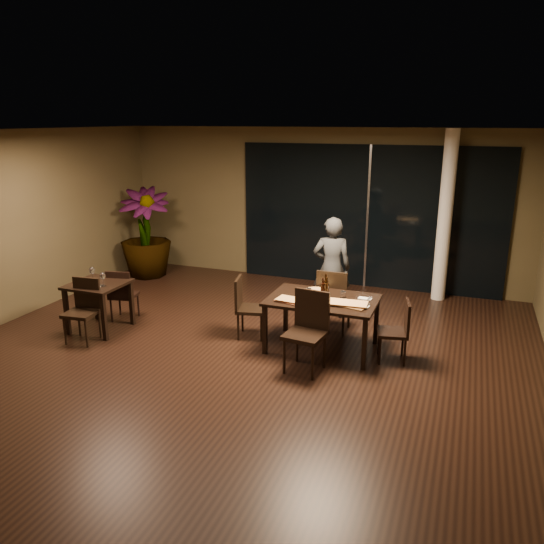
{
  "coord_description": "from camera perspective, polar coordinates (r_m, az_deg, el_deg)",
  "views": [
    {
      "loc": [
        2.79,
        -5.95,
        3.16
      ],
      "look_at": [
        0.24,
        0.83,
        1.05
      ],
      "focal_mm": 35.0,
      "sensor_mm": 36.0,
      "label": 1
    }
  ],
  "objects": [
    {
      "name": "tumbler_right",
      "position": [
        7.44,
        7.65,
        -2.43
      ],
      "size": [
        0.08,
        0.08,
        0.1
      ],
      "primitive_type": "cylinder",
      "color": "white",
      "rests_on": "main_table"
    },
    {
      "name": "wall_back",
      "position": [
        10.52,
        5.01,
        7.09
      ],
      "size": [
        8.0,
        0.1,
        3.0
      ],
      "primitive_type": "cube",
      "color": "#4B4228",
      "rests_on": "ground"
    },
    {
      "name": "chair_main_far",
      "position": [
        8.04,
        6.61,
        -2.77
      ],
      "size": [
        0.46,
        0.46,
        1.0
      ],
      "rotation": [
        0.0,
        0.0,
        3.14
      ],
      "color": "black",
      "rests_on": "ground"
    },
    {
      "name": "bottle_a",
      "position": [
        7.42,
        5.47,
        -1.68
      ],
      "size": [
        0.06,
        0.06,
        0.27
      ],
      "primitive_type": null,
      "color": "black",
      "rests_on": "main_table"
    },
    {
      "name": "oblong_pizza_left",
      "position": [
        7.22,
        2.46,
        -3.09
      ],
      "size": [
        0.51,
        0.28,
        0.02
      ],
      "primitive_type": null,
      "rotation": [
        0.0,
        0.0,
        -0.12
      ],
      "color": "maroon",
      "rests_on": "pizza_board_left"
    },
    {
      "name": "pizza_board_left",
      "position": [
        7.22,
        2.46,
        -3.22
      ],
      "size": [
        0.58,
        0.39,
        0.01
      ],
      "primitive_type": "cube",
      "rotation": [
        0.0,
        0.0,
        -0.24
      ],
      "color": "#4A2718",
      "rests_on": "main_table"
    },
    {
      "name": "ground",
      "position": [
        7.3,
        -4.11,
        -9.48
      ],
      "size": [
        8.0,
        8.0,
        0.0
      ],
      "primitive_type": "plane",
      "color": "black",
      "rests_on": "ground"
    },
    {
      "name": "napkin_far",
      "position": [
        7.45,
        9.96,
        -2.84
      ],
      "size": [
        0.19,
        0.11,
        0.01
      ],
      "primitive_type": "cube",
      "rotation": [
        0.0,
        0.0,
        -0.07
      ],
      "color": "white",
      "rests_on": "main_table"
    },
    {
      "name": "round_pizza",
      "position": [
        7.68,
        4.71,
        -2.05
      ],
      "size": [
        0.33,
        0.33,
        0.01
      ],
      "primitive_type": "cylinder",
      "color": "#C64016",
      "rests_on": "main_table"
    },
    {
      "name": "ceiling",
      "position": [
        6.58,
        -4.65,
        14.96
      ],
      "size": [
        8.0,
        8.0,
        0.04
      ],
      "primitive_type": "cube",
      "color": "silver",
      "rests_on": "wall_back"
    },
    {
      "name": "main_table",
      "position": [
        7.42,
        5.45,
        -3.42
      ],
      "size": [
        1.5,
        1.0,
        0.75
      ],
      "color": "black",
      "rests_on": "ground"
    },
    {
      "name": "chair_main_right",
      "position": [
        7.29,
        13.46,
        -5.87
      ],
      "size": [
        0.47,
        0.47,
        0.85
      ],
      "rotation": [
        0.0,
        0.0,
        -1.36
      ],
      "color": "black",
      "rests_on": "ground"
    },
    {
      "name": "side_table",
      "position": [
        8.51,
        -18.18,
        -1.94
      ],
      "size": [
        0.8,
        0.8,
        0.75
      ],
      "color": "black",
      "rests_on": "ground"
    },
    {
      "name": "bottle_c",
      "position": [
        7.46,
        5.78,
        -1.4
      ],
      "size": [
        0.07,
        0.07,
        0.32
      ],
      "primitive_type": null,
      "color": "black",
      "rests_on": "main_table"
    },
    {
      "name": "wine_glass_b",
      "position": [
        8.27,
        -17.74,
        -0.77
      ],
      "size": [
        0.09,
        0.09,
        0.2
      ],
      "primitive_type": null,
      "color": "white",
      "rests_on": "side_table"
    },
    {
      "name": "oblong_pizza_right",
      "position": [
        7.18,
        8.08,
        -3.35
      ],
      "size": [
        0.54,
        0.29,
        0.02
      ],
      "primitive_type": null,
      "rotation": [
        0.0,
        0.0,
        0.07
      ],
      "color": "maroon",
      "rests_on": "pizza_board_right"
    },
    {
      "name": "pizza_board_right",
      "position": [
        7.18,
        8.08,
        -3.47
      ],
      "size": [
        0.59,
        0.38,
        0.01
      ],
      "primitive_type": "cube",
      "rotation": [
        0.0,
        0.0,
        -0.22
      ],
      "color": "#4D3118",
      "rests_on": "main_table"
    },
    {
      "name": "side_napkin",
      "position": [
        8.3,
        -18.63,
        -1.47
      ],
      "size": [
        0.2,
        0.15,
        0.01
      ],
      "primitive_type": "cube",
      "rotation": [
        0.0,
        0.0,
        -0.23
      ],
      "color": "white",
      "rests_on": "side_table"
    },
    {
      "name": "chair_main_left",
      "position": [
        7.88,
        -2.81,
        -3.45
      ],
      "size": [
        0.51,
        0.51,
        0.91
      ],
      "rotation": [
        0.0,
        0.0,
        1.8
      ],
      "color": "black",
      "rests_on": "ground"
    },
    {
      "name": "tumbler_left",
      "position": [
        7.5,
        3.96,
        -2.14
      ],
      "size": [
        0.08,
        0.08,
        0.1
      ],
      "primitive_type": "cylinder",
      "color": "white",
      "rests_on": "main_table"
    },
    {
      "name": "chair_side_near",
      "position": [
        8.22,
        -19.58,
        -3.5
      ],
      "size": [
        0.47,
        0.47,
        0.92
      ],
      "rotation": [
        0.0,
        0.0,
        0.11
      ],
      "color": "black",
      "rests_on": "ground"
    },
    {
      "name": "diner",
      "position": [
        8.61,
        6.43,
        0.46
      ],
      "size": [
        0.63,
        0.49,
        1.67
      ],
      "primitive_type": "imported",
      "rotation": [
        0.0,
        0.0,
        3.36
      ],
      "color": "#313537",
      "rests_on": "ground"
    },
    {
      "name": "wine_glass_a",
      "position": [
        8.61,
        -18.76,
        -0.21
      ],
      "size": [
        0.09,
        0.09,
        0.2
      ],
      "primitive_type": null,
      "color": "white",
      "rests_on": "side_table"
    },
    {
      "name": "chair_main_near",
      "position": [
        6.87,
        3.88,
        -5.87
      ],
      "size": [
        0.54,
        0.54,
        1.04
      ],
      "rotation": [
        0.0,
        0.0,
        -0.12
      ],
      "color": "black",
      "rests_on": "ground"
    },
    {
      "name": "napkin_near",
      "position": [
        7.15,
        9.68,
        -3.64
      ],
      "size": [
        0.19,
        0.12,
        0.01
      ],
      "primitive_type": "cube",
      "rotation": [
        0.0,
        0.0,
        -0.11
      ],
      "color": "white",
      "rests_on": "main_table"
    },
    {
      "name": "chair_side_far",
      "position": [
        8.81,
        -15.86,
        -2.15
      ],
      "size": [
        0.47,
        0.47,
        0.85
      ],
      "rotation": [
        0.0,
        0.0,
        3.36
      ],
      "color": "black",
      "rests_on": "ground"
    },
    {
      "name": "bottle_b",
      "position": [
        7.35,
        5.89,
        -1.74
      ],
      "size": [
        0.07,
        0.07,
        0.31
      ],
      "primitive_type": null,
      "color": "black",
      "rests_on": "main_table"
    },
    {
      "name": "window_panel",
      "position": [
        10.23,
        10.28,
        5.79
      ],
      "size": [
        5.0,
        0.06,
        2.7
      ],
      "primitive_type": "cube",
      "color": "black",
      "rests_on": "ground"
    },
    {
      "name": "potted_plant",
      "position": [
        11.14,
        -13.48,
        4.12
      ],
      "size": [
        1.36,
        1.36,
        1.82
      ],
      "primitive_type": "imported",
      "rotation": [
        0.0,
        0.0,
        0.56
      ],
      "color": "#1B4517",
      "rests_on": "ground"
    },
    {
      "name": "column",
      "position": [
        9.75,
        18.11,
        5.63
      ],
      "size": [
        0.24,
        0.24,
        3.0
      ],
      "primitive_type": "cylinder",
      "color": "white",
      "rests_on": "ground"
    }
  ]
}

